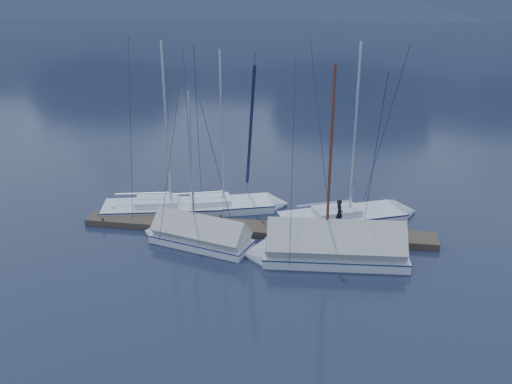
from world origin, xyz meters
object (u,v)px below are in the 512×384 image
sailboat_open_right (359,216)px  person (339,214)px  sailboat_open_left (181,209)px  sailboat_covered_near (322,250)px  sailboat_covered_far (193,236)px  sailboat_open_mid (233,206)px

sailboat_open_right → person: (-1.05, -2.00, 0.93)m
sailboat_open_left → sailboat_covered_near: sailboat_open_left is taller
sailboat_open_left → sailboat_covered_far: bearing=-65.2°
sailboat_open_left → sailboat_open_mid: (2.76, 0.83, -0.01)m
sailboat_open_left → person: bearing=-9.7°
sailboat_open_right → sailboat_covered_near: sailboat_open_right is taller
sailboat_open_left → sailboat_open_right: bearing=3.0°
sailboat_open_mid → sailboat_covered_near: sailboat_covered_near is taller
sailboat_open_mid → sailboat_covered_far: bearing=-103.0°
sailboat_open_left → sailboat_open_right: sailboat_open_right is taller
sailboat_open_mid → sailboat_open_left: bearing=-163.3°
sailboat_open_mid → person: bearing=-21.2°
sailboat_covered_near → person: size_ratio=6.41×
sailboat_open_right → sailboat_covered_far: (-8.07, -4.22, 0.22)m
sailboat_open_right → sailboat_covered_near: 5.19m
sailboat_open_left → person: 8.91m
sailboat_open_mid → person: sailboat_open_mid is taller
sailboat_open_right → sailboat_covered_near: bearing=-109.5°
sailboat_covered_far → person: 7.40m
person → sailboat_open_right: bearing=-43.0°
sailboat_open_mid → sailboat_open_right: sailboat_open_right is taller
sailboat_open_mid → sailboat_covered_far: size_ratio=1.18×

